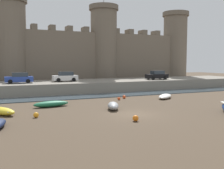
{
  "coord_description": "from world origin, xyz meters",
  "views": [
    {
      "loc": [
        -11.8,
        -21.89,
        4.99
      ],
      "look_at": [
        -0.26,
        4.68,
        2.5
      ],
      "focal_mm": 42.0,
      "sensor_mm": 36.0,
      "label": 1
    }
  ],
  "objects_px": {
    "rowboat_foreground_centre": "(51,104)",
    "rowboat_foreground_right": "(1,111)",
    "mooring_buoy_off_centre": "(124,97)",
    "mooring_buoy_mid_mud": "(119,99)",
    "car_quay_east": "(65,77)",
    "car_quay_west": "(19,78)",
    "mooring_buoy_near_channel": "(136,118)",
    "rowboat_near_channel_right": "(165,96)",
    "rowboat_near_channel_left": "(113,106)",
    "mooring_buoy_near_shore": "(36,115)",
    "car_quay_centre_west": "(157,75)"
  },
  "relations": [
    {
      "from": "rowboat_near_channel_left",
      "to": "car_quay_east",
      "type": "height_order",
      "value": "car_quay_east"
    },
    {
      "from": "rowboat_foreground_right",
      "to": "car_quay_west",
      "type": "bearing_deg",
      "value": 79.94
    },
    {
      "from": "rowboat_foreground_right",
      "to": "mooring_buoy_mid_mud",
      "type": "relative_size",
      "value": 9.45
    },
    {
      "from": "rowboat_near_channel_left",
      "to": "rowboat_near_channel_right",
      "type": "distance_m",
      "value": 11.16
    },
    {
      "from": "mooring_buoy_off_centre",
      "to": "car_quay_west",
      "type": "distance_m",
      "value": 16.66
    },
    {
      "from": "rowboat_foreground_centre",
      "to": "mooring_buoy_off_centre",
      "type": "bearing_deg",
      "value": 14.79
    },
    {
      "from": "rowboat_foreground_centre",
      "to": "mooring_buoy_near_shore",
      "type": "height_order",
      "value": "rowboat_foreground_centre"
    },
    {
      "from": "rowboat_foreground_right",
      "to": "rowboat_near_channel_left",
      "type": "bearing_deg",
      "value": -8.99
    },
    {
      "from": "mooring_buoy_near_shore",
      "to": "car_quay_centre_west",
      "type": "relative_size",
      "value": 0.12
    },
    {
      "from": "mooring_buoy_mid_mud",
      "to": "car_quay_centre_west",
      "type": "distance_m",
      "value": 16.3
    },
    {
      "from": "rowboat_near_channel_left",
      "to": "rowboat_foreground_right",
      "type": "xyz_separation_m",
      "value": [
        -10.87,
        1.72,
        -0.04
      ]
    },
    {
      "from": "rowboat_near_channel_left",
      "to": "car_quay_west",
      "type": "xyz_separation_m",
      "value": [
        -8.09,
        17.39,
        2.14
      ]
    },
    {
      "from": "mooring_buoy_near_channel",
      "to": "car_quay_east",
      "type": "xyz_separation_m",
      "value": [
        -0.29,
        23.88,
        2.29
      ]
    },
    {
      "from": "mooring_buoy_mid_mud",
      "to": "car_quay_centre_west",
      "type": "height_order",
      "value": "car_quay_centre_west"
    },
    {
      "from": "rowboat_near_channel_right",
      "to": "mooring_buoy_off_centre",
      "type": "xyz_separation_m",
      "value": [
        -5.27,
        2.07,
        -0.07
      ]
    },
    {
      "from": "rowboat_near_channel_right",
      "to": "rowboat_foreground_centre",
      "type": "distance_m",
      "value": 15.7
    },
    {
      "from": "rowboat_near_channel_left",
      "to": "mooring_buoy_near_channel",
      "type": "height_order",
      "value": "rowboat_near_channel_left"
    },
    {
      "from": "rowboat_foreground_right",
      "to": "mooring_buoy_off_centre",
      "type": "relative_size",
      "value": 8.33
    },
    {
      "from": "rowboat_near_channel_left",
      "to": "rowboat_foreground_right",
      "type": "relative_size",
      "value": 0.82
    },
    {
      "from": "mooring_buoy_near_channel",
      "to": "mooring_buoy_mid_mud",
      "type": "relative_size",
      "value": 1.27
    },
    {
      "from": "rowboat_near_channel_right",
      "to": "car_quay_centre_west",
      "type": "xyz_separation_m",
      "value": [
        5.98,
        11.23,
        2.25
      ]
    },
    {
      "from": "mooring_buoy_near_channel",
      "to": "mooring_buoy_off_centre",
      "type": "distance_m",
      "value": 13.85
    },
    {
      "from": "car_quay_east",
      "to": "rowboat_foreground_centre",
      "type": "bearing_deg",
      "value": -109.56
    },
    {
      "from": "rowboat_near_channel_right",
      "to": "car_quay_centre_west",
      "type": "height_order",
      "value": "car_quay_centre_west"
    },
    {
      "from": "mooring_buoy_near_channel",
      "to": "car_quay_east",
      "type": "relative_size",
      "value": 0.12
    },
    {
      "from": "rowboat_near_channel_right",
      "to": "car_quay_centre_west",
      "type": "bearing_deg",
      "value": 61.95
    },
    {
      "from": "rowboat_foreground_right",
      "to": "car_quay_east",
      "type": "height_order",
      "value": "car_quay_east"
    },
    {
      "from": "mooring_buoy_off_centre",
      "to": "mooring_buoy_mid_mud",
      "type": "bearing_deg",
      "value": -141.14
    },
    {
      "from": "rowboat_near_channel_left",
      "to": "mooring_buoy_off_centre",
      "type": "relative_size",
      "value": 6.85
    },
    {
      "from": "car_quay_east",
      "to": "car_quay_west",
      "type": "xyz_separation_m",
      "value": [
        -7.31,
        -0.69,
        0.0
      ]
    },
    {
      "from": "rowboat_foreground_centre",
      "to": "mooring_buoy_near_channel",
      "type": "height_order",
      "value": "rowboat_foreground_centre"
    },
    {
      "from": "rowboat_near_channel_right",
      "to": "mooring_buoy_near_channel",
      "type": "relative_size",
      "value": 7.65
    },
    {
      "from": "mooring_buoy_mid_mud",
      "to": "car_quay_centre_west",
      "type": "xyz_separation_m",
      "value": [
        12.52,
        10.18,
        2.34
      ]
    },
    {
      "from": "car_quay_east",
      "to": "car_quay_west",
      "type": "relative_size",
      "value": 1.0
    },
    {
      "from": "rowboat_near_channel_left",
      "to": "rowboat_near_channel_right",
      "type": "relative_size",
      "value": 0.8
    },
    {
      "from": "mooring_buoy_mid_mud",
      "to": "car_quay_west",
      "type": "height_order",
      "value": "car_quay_west"
    },
    {
      "from": "mooring_buoy_near_shore",
      "to": "car_quay_west",
      "type": "height_order",
      "value": "car_quay_west"
    },
    {
      "from": "rowboat_foreground_centre",
      "to": "car_quay_centre_west",
      "type": "xyz_separation_m",
      "value": [
        21.67,
        11.91,
        2.2
      ]
    },
    {
      "from": "rowboat_foreground_right",
      "to": "car_quay_centre_west",
      "type": "xyz_separation_m",
      "value": [
        26.86,
        14.45,
        2.17
      ]
    },
    {
      "from": "mooring_buoy_mid_mud",
      "to": "car_quay_west",
      "type": "xyz_separation_m",
      "value": [
        -11.56,
        11.4,
        2.34
      ]
    },
    {
      "from": "rowboat_near_channel_right",
      "to": "rowboat_foreground_centre",
      "type": "height_order",
      "value": "rowboat_foreground_centre"
    },
    {
      "from": "rowboat_near_channel_right",
      "to": "car_quay_west",
      "type": "relative_size",
      "value": 0.96
    },
    {
      "from": "rowboat_near_channel_left",
      "to": "mooring_buoy_off_centre",
      "type": "distance_m",
      "value": 8.47
    },
    {
      "from": "mooring_buoy_near_channel",
      "to": "car_quay_east",
      "type": "distance_m",
      "value": 24.0
    },
    {
      "from": "mooring_buoy_near_shore",
      "to": "car_quay_centre_west",
      "type": "bearing_deg",
      "value": 35.51
    },
    {
      "from": "mooring_buoy_near_shore",
      "to": "mooring_buoy_near_channel",
      "type": "height_order",
      "value": "mooring_buoy_near_channel"
    },
    {
      "from": "mooring_buoy_off_centre",
      "to": "car_quay_west",
      "type": "height_order",
      "value": "car_quay_west"
    },
    {
      "from": "rowboat_near_channel_left",
      "to": "mooring_buoy_off_centre",
      "type": "bearing_deg",
      "value": 55.94
    },
    {
      "from": "rowboat_foreground_centre",
      "to": "rowboat_foreground_right",
      "type": "bearing_deg",
      "value": -153.88
    },
    {
      "from": "mooring_buoy_near_channel",
      "to": "rowboat_foreground_centre",
      "type": "bearing_deg",
      "value": 117.31
    }
  ]
}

